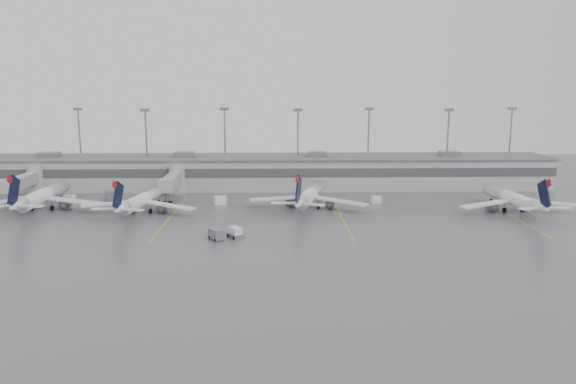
{
  "coord_description": "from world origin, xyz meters",
  "views": [
    {
      "loc": [
        4.08,
        -88.54,
        26.01
      ],
      "look_at": [
        6.58,
        24.0,
        5.0
      ],
      "focal_mm": 35.0,
      "sensor_mm": 36.0,
      "label": 1
    }
  ],
  "objects_px": {
    "jet_mid_left": "(142,200)",
    "baggage_tug": "(235,234)",
    "jet_far_left": "(42,196)",
    "jet_mid_right": "(310,195)",
    "jet_far_right": "(513,198)"
  },
  "relations": [
    {
      "from": "jet_mid_right",
      "to": "jet_far_right",
      "type": "xyz_separation_m",
      "value": [
        42.85,
        -4.6,
        -0.08
      ]
    },
    {
      "from": "jet_far_left",
      "to": "jet_mid_right",
      "type": "relative_size",
      "value": 1.07
    },
    {
      "from": "jet_mid_left",
      "to": "jet_mid_right",
      "type": "bearing_deg",
      "value": 15.36
    },
    {
      "from": "jet_mid_right",
      "to": "baggage_tug",
      "type": "xyz_separation_m",
      "value": [
        -14.61,
        -24.37,
        -2.21
      ]
    },
    {
      "from": "baggage_tug",
      "to": "jet_mid_left",
      "type": "bearing_deg",
      "value": 101.66
    },
    {
      "from": "jet_mid_left",
      "to": "jet_far_right",
      "type": "bearing_deg",
      "value": 8.63
    },
    {
      "from": "baggage_tug",
      "to": "jet_mid_right",
      "type": "bearing_deg",
      "value": 25.11
    },
    {
      "from": "jet_far_left",
      "to": "jet_mid_right",
      "type": "height_order",
      "value": "jet_far_left"
    },
    {
      "from": "jet_far_left",
      "to": "baggage_tug",
      "type": "height_order",
      "value": "jet_far_left"
    },
    {
      "from": "jet_mid_left",
      "to": "baggage_tug",
      "type": "distance_m",
      "value": 29.41
    },
    {
      "from": "jet_mid_left",
      "to": "baggage_tug",
      "type": "bearing_deg",
      "value": -35.21
    },
    {
      "from": "jet_mid_left",
      "to": "baggage_tug",
      "type": "relative_size",
      "value": 7.92
    },
    {
      "from": "jet_far_right",
      "to": "baggage_tug",
      "type": "bearing_deg",
      "value": -165.69
    },
    {
      "from": "jet_far_left",
      "to": "jet_mid_left",
      "type": "distance_m",
      "value": 22.32
    },
    {
      "from": "jet_mid_left",
      "to": "jet_far_right",
      "type": "distance_m",
      "value": 78.43
    }
  ]
}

